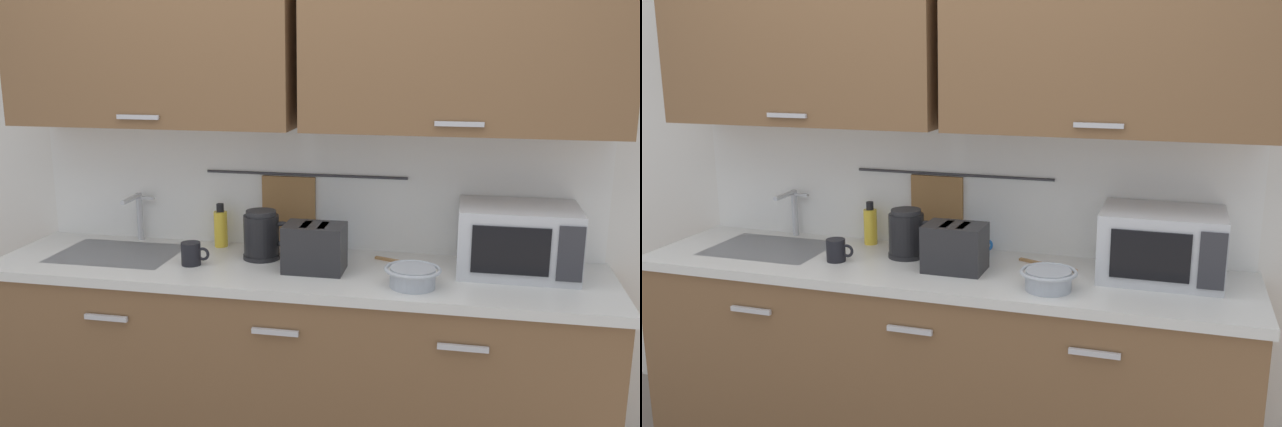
% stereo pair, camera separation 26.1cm
% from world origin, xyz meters
% --- Properties ---
extents(counter_unit, '(2.53, 0.64, 0.90)m').
position_xyz_m(counter_unit, '(-0.01, 0.30, 0.46)').
color(counter_unit, brown).
rests_on(counter_unit, ground).
extents(back_wall_assembly, '(3.70, 0.41, 2.50)m').
position_xyz_m(back_wall_assembly, '(-0.00, 0.53, 1.52)').
color(back_wall_assembly, silver).
rests_on(back_wall_assembly, ground).
extents(sink_faucet, '(0.09, 0.17, 0.22)m').
position_xyz_m(sink_faucet, '(-0.80, 0.53, 1.04)').
color(sink_faucet, '#B2B5BA').
rests_on(sink_faucet, counter_unit).
extents(microwave, '(0.46, 0.35, 0.27)m').
position_xyz_m(microwave, '(0.88, 0.41, 1.04)').
color(microwave, silver).
rests_on(microwave, counter_unit).
extents(electric_kettle, '(0.23, 0.16, 0.21)m').
position_xyz_m(electric_kettle, '(-0.16, 0.38, 1.00)').
color(electric_kettle, black).
rests_on(electric_kettle, counter_unit).
extents(dish_soap_bottle, '(0.06, 0.06, 0.20)m').
position_xyz_m(dish_soap_bottle, '(-0.39, 0.52, 0.99)').
color(dish_soap_bottle, yellow).
rests_on(dish_soap_bottle, counter_unit).
extents(mug_near_sink, '(0.12, 0.08, 0.09)m').
position_xyz_m(mug_near_sink, '(-0.42, 0.23, 0.95)').
color(mug_near_sink, black).
rests_on(mug_near_sink, counter_unit).
extents(mixing_bowl, '(0.21, 0.21, 0.08)m').
position_xyz_m(mixing_bowl, '(0.49, 0.14, 0.94)').
color(mixing_bowl, '#A5ADB7').
rests_on(mixing_bowl, counter_unit).
extents(toaster, '(0.26, 0.17, 0.19)m').
position_xyz_m(toaster, '(0.09, 0.26, 1.00)').
color(toaster, '#232326').
rests_on(toaster, counter_unit).
extents(mug_by_kettle, '(0.12, 0.08, 0.09)m').
position_xyz_m(mug_by_kettle, '(0.11, 0.49, 0.95)').
color(mug_by_kettle, blue).
rests_on(mug_by_kettle, counter_unit).
extents(wooden_spoon, '(0.27, 0.13, 0.01)m').
position_xyz_m(wooden_spoon, '(0.47, 0.41, 0.91)').
color(wooden_spoon, '#9E7042').
rests_on(wooden_spoon, counter_unit).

